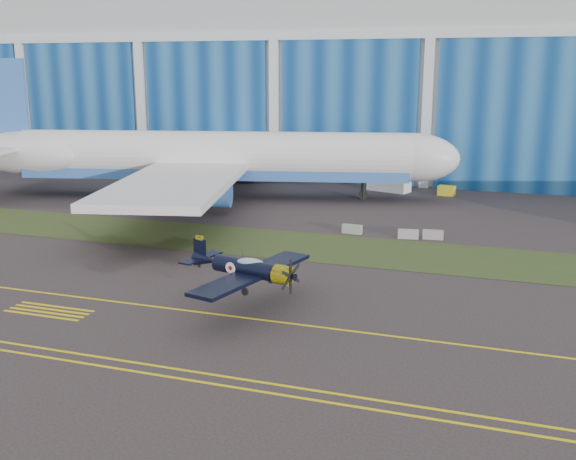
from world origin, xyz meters
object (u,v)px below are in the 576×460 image
(jetliner, at_px, (213,103))
(shipping_container, at_px, (389,182))
(tug, at_px, (447,191))
(warbird, at_px, (246,268))

(jetliner, relative_size, shipping_container, 14.30)
(shipping_container, distance_m, tug, 7.79)
(warbird, relative_size, shipping_container, 2.41)
(warbird, distance_m, tug, 48.47)
(tug, bearing_deg, shipping_container, -176.31)
(warbird, relative_size, tug, 6.32)
(warbird, bearing_deg, shipping_container, 102.47)
(jetliner, bearing_deg, warbird, -75.74)
(warbird, xyz_separation_m, jetliner, (-19.36, 37.07, 9.01))
(jetliner, xyz_separation_m, tug, (28.22, 10.53, -11.35))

